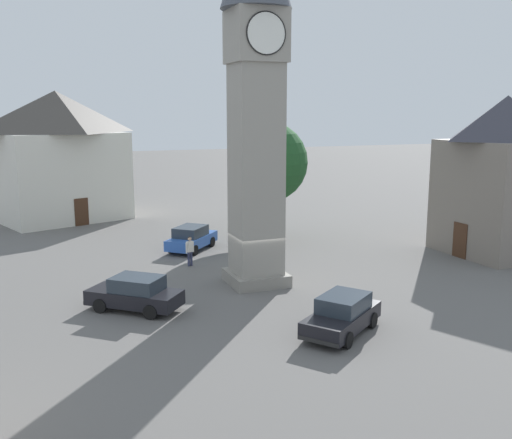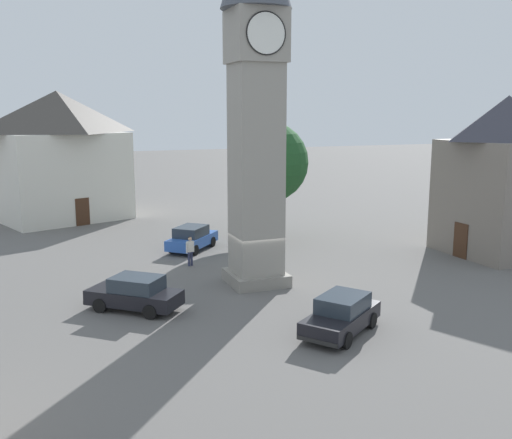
# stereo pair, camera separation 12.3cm
# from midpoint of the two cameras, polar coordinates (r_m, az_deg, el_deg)

# --- Properties ---
(ground_plane) EXTENTS (200.00, 200.00, 0.00)m
(ground_plane) POSITION_cam_midpoint_polar(r_m,az_deg,el_deg) (29.73, 0.12, -6.27)
(ground_plane) COLOR #605E5B
(clock_tower) EXTENTS (3.38, 3.38, 19.19)m
(clock_tower) POSITION_cam_midpoint_polar(r_m,az_deg,el_deg) (28.56, 0.13, 15.77)
(clock_tower) COLOR gray
(clock_tower) RESTS_ON ground
(car_blue_kerb) EXTENTS (4.33, 3.80, 1.53)m
(car_blue_kerb) POSITION_cam_midpoint_polar(r_m,az_deg,el_deg) (23.36, 8.53, -9.22)
(car_blue_kerb) COLOR black
(car_blue_kerb) RESTS_ON ground
(car_silver_kerb) EXTENTS (4.24, 3.95, 1.53)m
(car_silver_kerb) POSITION_cam_midpoint_polar(r_m,az_deg,el_deg) (26.20, -11.67, -7.11)
(car_silver_kerb) COLOR black
(car_silver_kerb) RESTS_ON ground
(car_red_corner) EXTENTS (4.01, 4.20, 1.53)m
(car_red_corner) POSITION_cam_midpoint_polar(r_m,az_deg,el_deg) (36.71, -6.21, -1.82)
(car_red_corner) COLOR #2D5BB7
(car_red_corner) RESTS_ON ground
(pedestrian) EXTENTS (0.53, 0.34, 1.69)m
(pedestrian) POSITION_cam_midpoint_polar(r_m,az_deg,el_deg) (32.93, -6.38, -2.84)
(pedestrian) COLOR #2D3351
(pedestrian) RESTS_ON ground
(tree) EXTENTS (5.33, 5.33, 7.95)m
(tree) POSITION_cam_midpoint_polar(r_m,az_deg,el_deg) (38.67, 1.30, 5.63)
(tree) COLOR brown
(tree) RESTS_ON ground
(building_shop_left) EXTENTS (6.39, 6.60, 9.53)m
(building_shop_left) POSITION_cam_midpoint_polar(r_m,az_deg,el_deg) (38.06, 23.16, 4.07)
(building_shop_left) COLOR slate
(building_shop_left) RESTS_ON ground
(building_terrace_right) EXTENTS (11.63, 10.44, 10.17)m
(building_terrace_right) POSITION_cam_midpoint_polar(r_m,az_deg,el_deg) (48.98, -18.63, 6.06)
(building_terrace_right) COLOR silver
(building_terrace_right) RESTS_ON ground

